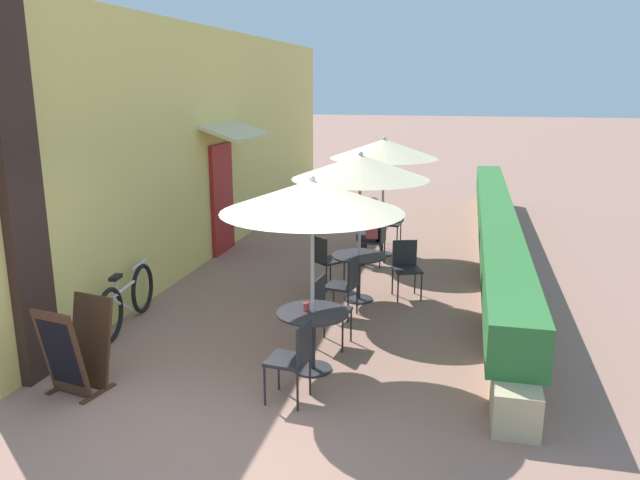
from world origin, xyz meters
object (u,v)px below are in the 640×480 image
at_px(patio_umbrella_mid, 360,167).
at_px(cafe_chair_mid_left, 346,282).
at_px(cafe_chair_far_right, 387,220).
at_px(cafe_chair_far_left, 377,238).
at_px(cafe_chair_near_right, 294,355).
at_px(bicycle_leaning, 127,300).
at_px(coffee_cup_near, 306,307).
at_px(patio_table_mid, 359,267).
at_px(patio_table_near, 313,327).
at_px(patio_umbrella_far, 384,149).
at_px(menu_board, 77,348).
at_px(cafe_chair_mid_back, 325,257).
at_px(cafe_chair_near_left, 328,306).
at_px(seated_patron_far_left, 371,228).
at_px(patio_table_far, 382,228).
at_px(patio_umbrella_near, 312,196).
at_px(coffee_cup_far, 389,216).
at_px(cafe_chair_mid_right, 406,264).

height_order(patio_umbrella_mid, cafe_chair_mid_left, patio_umbrella_mid).
relative_size(cafe_chair_mid_left, cafe_chair_far_right, 1.00).
bearing_deg(cafe_chair_far_left, cafe_chair_near_right, -175.99).
height_order(cafe_chair_near_right, bicycle_leaning, cafe_chair_near_right).
distance_m(cafe_chair_near_right, coffee_cup_near, 0.82).
bearing_deg(patio_table_mid, patio_table_near, -92.35).
height_order(patio_umbrella_far, cafe_chair_far_right, patio_umbrella_far).
bearing_deg(menu_board, patio_umbrella_far, 80.06).
relative_size(patio_table_mid, cafe_chair_mid_back, 0.94).
bearing_deg(cafe_chair_mid_left, cafe_chair_near_left, -172.78).
bearing_deg(cafe_chair_mid_back, patio_table_mid, 5.83).
bearing_deg(patio_table_near, cafe_chair_mid_back, 100.20).
bearing_deg(menu_board, seated_patron_far_left, 78.39).
bearing_deg(patio_table_near, cafe_chair_far_left, 88.67).
distance_m(patio_table_mid, patio_table_far, 2.65).
height_order(cafe_chair_near_left, patio_umbrella_far, patio_umbrella_far).
bearing_deg(patio_umbrella_near, coffee_cup_near, 163.10).
bearing_deg(seated_patron_far_left, cafe_chair_near_right, -174.75).
xyz_separation_m(cafe_chair_near_left, patio_umbrella_far, (0.09, 4.38, 1.51)).
xyz_separation_m(seated_patron_far_left, coffee_cup_far, (0.22, 0.79, 0.07)).
xyz_separation_m(coffee_cup_near, cafe_chair_far_right, (0.17, 5.86, -0.24)).
bearing_deg(seated_patron_far_left, menu_board, 162.28).
bearing_deg(patio_table_far, cafe_chair_near_left, -91.16).
height_order(cafe_chair_mid_left, cafe_chair_far_right, same).
relative_size(patio_umbrella_far, seated_patron_far_left, 1.80).
height_order(patio_table_far, menu_board, menu_board).
height_order(cafe_chair_near_left, bicycle_leaning, cafe_chair_near_left).
height_order(patio_umbrella_near, patio_table_mid, patio_umbrella_near).
bearing_deg(patio_table_near, seated_patron_far_left, 90.12).
bearing_deg(cafe_chair_far_left, cafe_chair_near_left, -176.33).
bearing_deg(coffee_cup_far, menu_board, -112.01).
bearing_deg(bicycle_leaning, cafe_chair_mid_left, 12.69).
bearing_deg(cafe_chair_mid_left, cafe_chair_far_left, 8.69).
distance_m(cafe_chair_near_right, cafe_chair_far_left, 5.14).
distance_m(seated_patron_far_left, menu_board, 5.92).
bearing_deg(bicycle_leaning, patio_table_far, 50.13).
height_order(cafe_chair_mid_left, menu_board, menu_board).
distance_m(coffee_cup_far, bicycle_leaning, 5.37).
bearing_deg(cafe_chair_mid_right, bicycle_leaning, 10.27).
bearing_deg(cafe_chair_mid_right, seated_patron_far_left, -83.69).
distance_m(patio_umbrella_near, bicycle_leaning, 3.31).
bearing_deg(cafe_chair_far_right, seated_patron_far_left, 1.57).
bearing_deg(cafe_chair_near_left, cafe_chair_mid_right, 165.62).
bearing_deg(cafe_chair_far_right, cafe_chair_far_left, 5.83).
bearing_deg(cafe_chair_near_left, bicycle_leaning, -83.31).
height_order(cafe_chair_mid_right, coffee_cup_far, cafe_chair_mid_right).
bearing_deg(coffee_cup_far, cafe_chair_mid_back, -107.80).
distance_m(patio_table_mid, cafe_chair_far_left, 1.90).
relative_size(patio_table_far, bicycle_leaning, 0.46).
xyz_separation_m(cafe_chair_near_right, cafe_chair_mid_back, (-0.52, 3.66, 0.00)).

